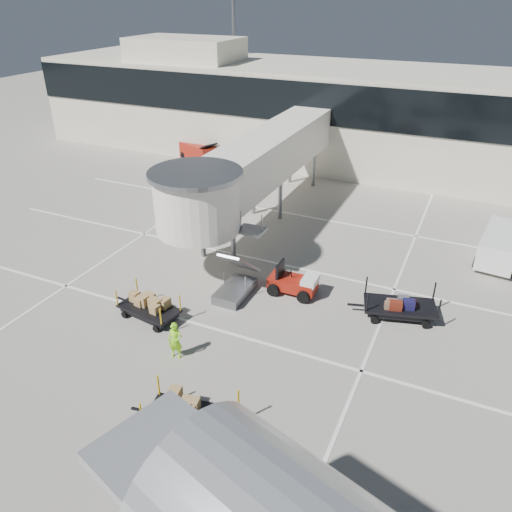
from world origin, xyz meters
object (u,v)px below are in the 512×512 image
(box_cart_far, at_px, (150,308))
(minivan, at_px, (501,243))
(baggage_tug, at_px, (294,283))
(ground_worker, at_px, (175,341))
(belt_loader, at_px, (198,152))
(suitcase_cart, at_px, (401,307))
(box_cart_near, at_px, (194,418))

(box_cart_far, relative_size, minivan, 0.75)
(baggage_tug, relative_size, ground_worker, 1.45)
(minivan, relative_size, belt_loader, 1.16)
(baggage_tug, distance_m, suitcase_cart, 5.41)
(box_cart_far, xyz_separation_m, minivan, (14.99, 13.32, 0.55))
(minivan, bearing_deg, ground_worker, -122.50)
(suitcase_cart, xyz_separation_m, belt_loader, (-21.49, 17.39, 0.16))
(box_cart_far, distance_m, minivan, 20.06)
(box_cart_far, bearing_deg, suitcase_cart, 33.60)
(baggage_tug, relative_size, box_cart_far, 0.68)
(baggage_tug, xyz_separation_m, ground_worker, (-2.77, -6.89, 0.27))
(baggage_tug, bearing_deg, box_cart_near, -90.70)
(box_cart_near, height_order, box_cart_far, box_cart_near)
(box_cart_near, bearing_deg, baggage_tug, 79.82)
(box_cart_near, bearing_deg, ground_worker, 121.32)
(box_cart_near, bearing_deg, belt_loader, 109.94)
(ground_worker, relative_size, minivan, 0.35)
(suitcase_cart, xyz_separation_m, minivan, (4.11, 8.24, 0.50))
(box_cart_near, xyz_separation_m, ground_worker, (-2.80, 3.15, 0.28))
(baggage_tug, xyz_separation_m, box_cart_far, (-5.47, -4.95, -0.07))
(belt_loader, bearing_deg, minivan, 3.43)
(box_cart_near, bearing_deg, suitcase_cart, 51.77)
(box_cart_near, distance_m, belt_loader, 31.92)
(baggage_tug, height_order, belt_loader, belt_loader)
(baggage_tug, height_order, ground_worker, ground_worker)
(suitcase_cart, xyz_separation_m, ground_worker, (-8.18, -7.03, 0.29))
(baggage_tug, distance_m, belt_loader, 23.78)
(baggage_tug, bearing_deg, box_cart_far, -138.75)
(box_cart_near, distance_m, box_cart_far, 7.50)
(ground_worker, height_order, minivan, minivan)
(baggage_tug, relative_size, minivan, 0.51)
(suitcase_cart, relative_size, box_cart_near, 1.05)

